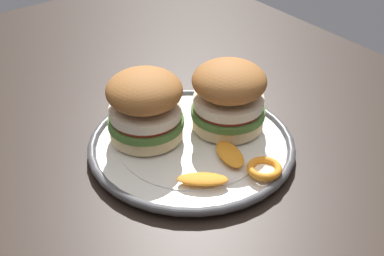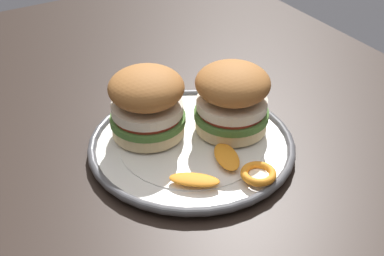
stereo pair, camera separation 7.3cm
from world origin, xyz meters
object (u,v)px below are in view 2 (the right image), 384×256
at_px(dinner_plate, 192,146).
at_px(sandwich_half_right, 232,97).
at_px(sandwich_half_left, 147,102).
at_px(dining_table, 162,212).

xyz_separation_m(dinner_plate, sandwich_half_right, (0.00, -0.07, 0.06)).
xyz_separation_m(sandwich_half_left, sandwich_half_right, (-0.05, -0.11, 0.00)).
distance_m(dining_table, sandwich_half_right, 0.20).
relative_size(dinner_plate, sandwich_half_left, 2.09).
distance_m(dining_table, sandwich_half_left, 0.17).
height_order(dining_table, sandwich_half_right, sandwich_half_right).
relative_size(dinner_plate, sandwich_half_right, 2.13).
bearing_deg(sandwich_half_right, sandwich_half_left, 65.60).
distance_m(dining_table, dinner_plate, 0.12).
height_order(dining_table, sandwich_half_left, sandwich_half_left).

